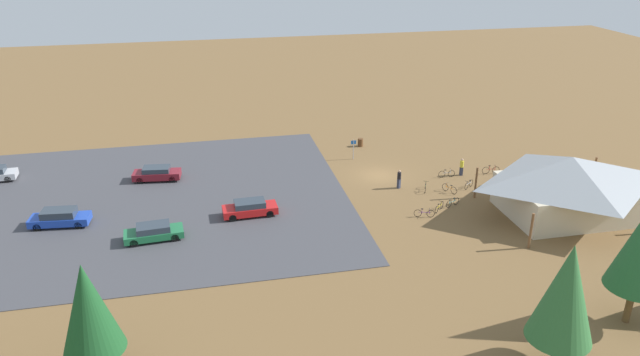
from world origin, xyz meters
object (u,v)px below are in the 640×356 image
at_px(bicycle_yellow_lone_east, 439,207).
at_px(bicycle_green_near_porch, 425,187).
at_px(bicycle_teal_back_row, 453,202).
at_px(car_red_aisle_side, 250,208).
at_px(bicycle_red_yard_left, 491,170).
at_px(trash_bin, 360,142).
at_px(pine_east, 566,293).
at_px(lot_sign, 353,147).
at_px(bike_pavilion, 569,183).
at_px(bicycle_purple_front_row, 424,213).
at_px(bicycle_orange_edge_south, 450,189).
at_px(car_maroon_second_row, 157,173).
at_px(car_green_front_row, 154,232).
at_px(pine_center, 88,308).
at_px(bicycle_silver_lone_west, 469,184).
at_px(visitor_at_bikes, 399,179).
at_px(bicycle_white_trailside, 447,174).
at_px(visitor_by_pavilion, 462,167).
at_px(car_blue_end_stall, 60,218).

height_order(bicycle_yellow_lone_east, bicycle_green_near_porch, bicycle_green_near_porch).
distance_m(bicycle_teal_back_row, car_red_aisle_side, 17.87).
bearing_deg(bicycle_red_yard_left, trash_bin, -44.62).
height_order(pine_east, bicycle_red_yard_left, pine_east).
relative_size(lot_sign, bicycle_teal_back_row, 1.45).
distance_m(bike_pavilion, bicycle_purple_front_row, 12.43).
xyz_separation_m(bicycle_orange_edge_south, bicycle_purple_front_row, (4.17, 4.27, -0.02)).
bearing_deg(car_red_aisle_side, car_maroon_second_row, -49.84).
bearing_deg(car_green_front_row, pine_center, 81.56).
relative_size(bicycle_silver_lone_west, car_red_aisle_side, 0.28).
bearing_deg(bicycle_silver_lone_west, bike_pavilion, 129.73).
bearing_deg(bicycle_green_near_porch, car_green_front_row, 10.09).
relative_size(pine_center, pine_east, 0.93).
height_order(bicycle_teal_back_row, car_maroon_second_row, car_maroon_second_row).
xyz_separation_m(bicycle_purple_front_row, visitor_at_bikes, (0.13, -6.21, 0.61)).
relative_size(bicycle_red_yard_left, car_red_aisle_side, 0.38).
relative_size(bicycle_white_trailside, car_green_front_row, 0.36).
bearing_deg(visitor_by_pavilion, bike_pavilion, 117.02).
distance_m(pine_east, bicycle_purple_front_row, 19.43).
height_order(pine_east, car_green_front_row, pine_east).
bearing_deg(visitor_at_bikes, bicycle_silver_lone_west, 167.81).
bearing_deg(bicycle_white_trailside, bicycle_orange_edge_south, 70.84).
relative_size(car_maroon_second_row, visitor_at_bikes, 2.55).
bearing_deg(bicycle_red_yard_left, bicycle_silver_lone_west, 37.05).
bearing_deg(bicycle_green_near_porch, bicycle_yellow_lone_east, 84.36).
height_order(car_green_front_row, car_blue_end_stall, car_blue_end_stall).
relative_size(trash_bin, visitor_at_bikes, 0.49).
height_order(bicycle_silver_lone_west, bicycle_green_near_porch, bicycle_silver_lone_west).
relative_size(bicycle_teal_back_row, bicycle_green_near_porch, 0.94).
xyz_separation_m(bicycle_yellow_lone_east, car_green_front_row, (24.10, 0.07, 0.34)).
xyz_separation_m(bicycle_teal_back_row, car_maroon_second_row, (25.83, -11.46, 0.37)).
bearing_deg(car_blue_end_stall, bicycle_green_near_porch, -179.48).
bearing_deg(bicycle_orange_edge_south, bicycle_white_trailside, -109.16).
relative_size(trash_bin, bicycle_green_near_porch, 0.55).
bearing_deg(pine_east, visitor_at_bikes, -88.94).
bearing_deg(bicycle_white_trailside, bicycle_red_yard_left, 178.96).
xyz_separation_m(bike_pavilion, visitor_at_bikes, (12.13, -8.18, -1.99)).
bearing_deg(bicycle_purple_front_row, bike_pavilion, 170.67).
distance_m(bicycle_yellow_lone_east, bicycle_green_near_porch, 4.31).
xyz_separation_m(trash_bin, car_blue_end_stall, (29.53, 13.22, 0.31)).
height_order(pine_east, bicycle_white_trailside, pine_east).
distance_m(pine_center, bicycle_yellow_lone_east, 30.84).
distance_m(lot_sign, car_maroon_second_row, 20.26).
bearing_deg(bicycle_green_near_porch, bicycle_white_trailside, -141.70).
bearing_deg(bicycle_yellow_lone_east, bike_pavilion, 164.78).
relative_size(bike_pavilion, car_red_aisle_side, 2.65).
distance_m(bicycle_silver_lone_west, bicycle_yellow_lone_east, 6.12).
bearing_deg(bicycle_white_trailside, bicycle_green_near_porch, 38.30).
bearing_deg(bicycle_green_near_porch, trash_bin, -78.25).
bearing_deg(bicycle_white_trailside, lot_sign, -40.83).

